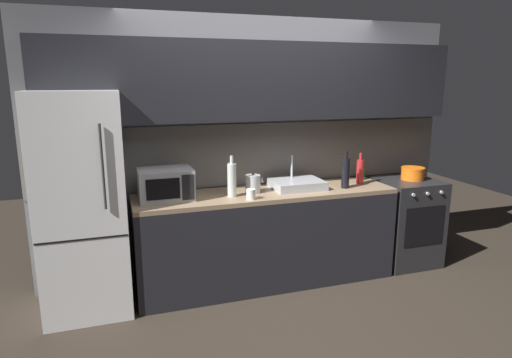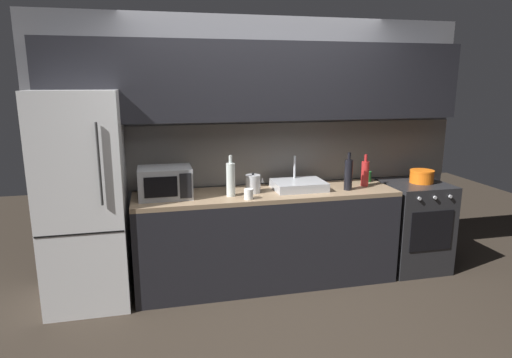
% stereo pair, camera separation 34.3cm
% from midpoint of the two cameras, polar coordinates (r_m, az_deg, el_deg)
% --- Properties ---
extents(ground_plane, '(10.00, 10.00, 0.00)m').
position_cam_midpoint_polar(ground_plane, '(3.64, 8.01, -19.12)').
color(ground_plane, '#2D261E').
extents(back_wall, '(4.18, 0.44, 2.50)m').
position_cam_midpoint_polar(back_wall, '(4.24, 2.79, 7.81)').
color(back_wall, slate).
rests_on(back_wall, ground).
extents(counter_run, '(2.44, 0.60, 0.90)m').
position_cam_midpoint_polar(counter_run, '(4.20, 3.75, -7.65)').
color(counter_run, black).
rests_on(counter_run, ground).
extents(refrigerator, '(0.68, 0.69, 1.84)m').
position_cam_midpoint_polar(refrigerator, '(3.92, -19.14, -2.69)').
color(refrigerator, white).
rests_on(refrigerator, ground).
extents(oven_range, '(0.60, 0.62, 0.90)m').
position_cam_midpoint_polar(oven_range, '(4.87, 21.67, -5.66)').
color(oven_range, '#232326').
rests_on(oven_range, ground).
extents(microwave, '(0.46, 0.35, 0.27)m').
position_cam_midpoint_polar(microwave, '(3.89, -9.25, -0.46)').
color(microwave, '#A8AAAF').
rests_on(microwave, counter_run).
extents(sink_basin, '(0.48, 0.38, 0.30)m').
position_cam_midpoint_polar(sink_basin, '(4.19, 7.90, -0.79)').
color(sink_basin, '#ADAFB5').
rests_on(sink_basin, counter_run).
extents(kettle, '(0.17, 0.14, 0.19)m').
position_cam_midpoint_polar(kettle, '(4.02, 2.06, -0.64)').
color(kettle, '#B7BABF').
rests_on(kettle, counter_run).
extents(wine_bottle_dark, '(0.08, 0.08, 0.36)m').
position_cam_midpoint_polar(wine_bottle_dark, '(4.23, 14.20, 0.57)').
color(wine_bottle_dark, black).
rests_on(wine_bottle_dark, counter_run).
extents(wine_bottle_clear, '(0.08, 0.08, 0.37)m').
position_cam_midpoint_polar(wine_bottle_clear, '(3.88, -0.78, -0.03)').
color(wine_bottle_clear, silver).
rests_on(wine_bottle_clear, counter_run).
extents(wine_bottle_red, '(0.07, 0.07, 0.31)m').
position_cam_midpoint_polar(wine_bottle_red, '(4.43, 16.14, 0.71)').
color(wine_bottle_red, '#A82323').
rests_on(wine_bottle_red, counter_run).
extents(mug_white, '(0.08, 0.08, 0.09)m').
position_cam_midpoint_polar(mug_white, '(3.80, 1.62, -1.99)').
color(mug_white, silver).
rests_on(mug_white, counter_run).
extents(mug_green, '(0.09, 0.09, 0.10)m').
position_cam_midpoint_polar(mug_green, '(4.66, 16.27, 0.32)').
color(mug_green, '#1E6B2D').
rests_on(mug_green, counter_run).
extents(cooking_pot, '(0.24, 0.24, 0.13)m').
position_cam_midpoint_polar(cooking_pot, '(4.77, 22.67, 0.29)').
color(cooking_pot, orange).
rests_on(cooking_pot, oven_range).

